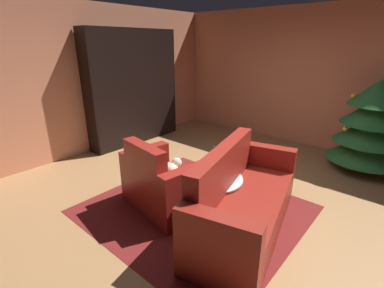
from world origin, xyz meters
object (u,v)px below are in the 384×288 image
Objects in this scene: armchair_red at (163,185)px; bookshelf_unit at (139,89)px; bottle_on_table at (213,161)px; couch_red at (242,203)px; coffee_table at (211,180)px; book_stack_on_table at (211,171)px; decorated_tree at (371,126)px.

bookshelf_unit is at bearing 145.70° from armchair_red.
armchair_red is 3.43× the size of bottle_on_table.
couch_red is (3.27, -1.27, -0.77)m from bookshelf_unit.
bookshelf_unit reaches higher than couch_red.
bookshelf_unit is at bearing 156.35° from coffee_table.
bookshelf_unit is 2.93m from bottle_on_table.
couch_red is at bearing -7.53° from book_stack_on_table.
coffee_table is at bearing -41.51° from book_stack_on_table.
bottle_on_table is at bearing 121.18° from coffee_table.
couch_red is at bearing 16.37° from armchair_red.
couch_red is 6.29× the size of bottle_on_table.
coffee_table is 0.51× the size of decorated_tree.
couch_red is (0.98, 0.29, 0.00)m from armchair_red.
decorated_tree is (3.98, 1.41, -0.34)m from bookshelf_unit.
book_stack_on_table is (-0.48, 0.06, 0.21)m from couch_red.
armchair_red is at bearing -146.72° from coffee_table.
armchair_red is 0.75× the size of decorated_tree.
couch_red is 9.07× the size of book_stack_on_table.
bookshelf_unit is 2.04× the size of armchair_red.
bookshelf_unit reaches higher than book_stack_on_table.
coffee_table is 0.11m from book_stack_on_table.
decorated_tree is at bearing 19.48° from bookshelf_unit.
couch_red is 2.81m from decorated_tree.
coffee_table is 3.37× the size of book_stack_on_table.
bookshelf_unit is at bearing -160.52° from decorated_tree.
bottle_on_table is 2.78m from decorated_tree.
bookshelf_unit reaches higher than decorated_tree.
book_stack_on_table is 0.15× the size of decorated_tree.
armchair_red reaches higher than bottle_on_table.
bookshelf_unit is at bearing 158.69° from couch_red.
couch_red reaches higher than book_stack_on_table.
couch_red is 1.37× the size of decorated_tree.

